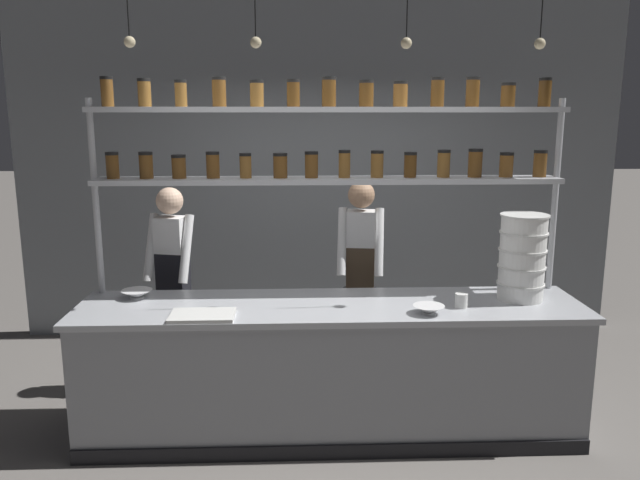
{
  "coord_description": "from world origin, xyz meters",
  "views": [
    {
      "loc": [
        -0.23,
        -3.98,
        2.17
      ],
      "look_at": [
        -0.07,
        0.2,
        1.32
      ],
      "focal_mm": 35.0,
      "sensor_mm": 36.0,
      "label": 1
    }
  ],
  "objects_px": {
    "chef_left": "(173,276)",
    "container_stack": "(522,257)",
    "chef_center": "(360,269)",
    "prep_bowl_center_front": "(137,294)",
    "prep_bowl_near_left": "(429,310)",
    "spice_shelf_unit": "(331,149)",
    "serving_cup_front": "(461,301)",
    "cutting_board": "(202,316)"
  },
  "relations": [
    {
      "from": "chef_left",
      "to": "container_stack",
      "type": "bearing_deg",
      "value": -1.19
    },
    {
      "from": "chef_center",
      "to": "prep_bowl_center_front",
      "type": "relative_size",
      "value": 7.87
    },
    {
      "from": "container_stack",
      "to": "prep_bowl_near_left",
      "type": "xyz_separation_m",
      "value": [
        -0.69,
        -0.29,
        -0.27
      ]
    },
    {
      "from": "spice_shelf_unit",
      "to": "prep_bowl_center_front",
      "type": "xyz_separation_m",
      "value": [
        -1.34,
        -0.15,
        -0.98
      ]
    },
    {
      "from": "chef_left",
      "to": "chef_center",
      "type": "relative_size",
      "value": 0.98
    },
    {
      "from": "container_stack",
      "to": "serving_cup_front",
      "type": "distance_m",
      "value": 0.54
    },
    {
      "from": "container_stack",
      "to": "prep_bowl_center_front",
      "type": "distance_m",
      "value": 2.64
    },
    {
      "from": "spice_shelf_unit",
      "to": "cutting_board",
      "type": "relative_size",
      "value": 8.13
    },
    {
      "from": "container_stack",
      "to": "cutting_board",
      "type": "bearing_deg",
      "value": -171.72
    },
    {
      "from": "chef_center",
      "to": "prep_bowl_center_front",
      "type": "bearing_deg",
      "value": -151.03
    },
    {
      "from": "serving_cup_front",
      "to": "cutting_board",
      "type": "bearing_deg",
      "value": -175.3
    },
    {
      "from": "cutting_board",
      "to": "prep_bowl_near_left",
      "type": "relative_size",
      "value": 1.98
    },
    {
      "from": "spice_shelf_unit",
      "to": "chef_left",
      "type": "xyz_separation_m",
      "value": [
        -1.2,
        0.41,
        -1.0
      ]
    },
    {
      "from": "chef_left",
      "to": "serving_cup_front",
      "type": "relative_size",
      "value": 17.13
    },
    {
      "from": "spice_shelf_unit",
      "to": "serving_cup_front",
      "type": "distance_m",
      "value": 1.34
    },
    {
      "from": "prep_bowl_center_front",
      "to": "chef_left",
      "type": "bearing_deg",
      "value": 76.04
    },
    {
      "from": "cutting_board",
      "to": "serving_cup_front",
      "type": "bearing_deg",
      "value": 4.7
    },
    {
      "from": "chef_center",
      "to": "prep_bowl_near_left",
      "type": "distance_m",
      "value": 1.09
    },
    {
      "from": "chef_left",
      "to": "cutting_board",
      "type": "relative_size",
      "value": 4.05
    },
    {
      "from": "spice_shelf_unit",
      "to": "serving_cup_front",
      "type": "relative_size",
      "value": 34.43
    },
    {
      "from": "chef_center",
      "to": "spice_shelf_unit",
      "type": "bearing_deg",
      "value": -111.28
    },
    {
      "from": "chef_left",
      "to": "prep_bowl_center_front",
      "type": "relative_size",
      "value": 7.72
    },
    {
      "from": "chef_left",
      "to": "prep_bowl_near_left",
      "type": "height_order",
      "value": "chef_left"
    },
    {
      "from": "prep_bowl_center_front",
      "to": "prep_bowl_near_left",
      "type": "bearing_deg",
      "value": -12.12
    },
    {
      "from": "chef_center",
      "to": "prep_bowl_near_left",
      "type": "relative_size",
      "value": 8.19
    },
    {
      "from": "prep_bowl_center_front",
      "to": "spice_shelf_unit",
      "type": "bearing_deg",
      "value": 6.18
    },
    {
      "from": "prep_bowl_near_left",
      "to": "chef_center",
      "type": "bearing_deg",
      "value": 107.52
    },
    {
      "from": "cutting_board",
      "to": "prep_bowl_near_left",
      "type": "distance_m",
      "value": 1.42
    },
    {
      "from": "spice_shelf_unit",
      "to": "container_stack",
      "type": "height_order",
      "value": "spice_shelf_unit"
    },
    {
      "from": "chef_left",
      "to": "spice_shelf_unit",
      "type": "bearing_deg",
      "value": -4.8
    },
    {
      "from": "spice_shelf_unit",
      "to": "cutting_board",
      "type": "bearing_deg",
      "value": -145.33
    },
    {
      "from": "chef_center",
      "to": "cutting_board",
      "type": "height_order",
      "value": "chef_center"
    },
    {
      "from": "spice_shelf_unit",
      "to": "chef_center",
      "type": "bearing_deg",
      "value": 60.99
    },
    {
      "from": "cutting_board",
      "to": "container_stack",
      "type": "bearing_deg",
      "value": 8.28
    },
    {
      "from": "chef_center",
      "to": "container_stack",
      "type": "height_order",
      "value": "chef_center"
    },
    {
      "from": "chef_left",
      "to": "cutting_board",
      "type": "height_order",
      "value": "chef_left"
    },
    {
      "from": "spice_shelf_unit",
      "to": "container_stack",
      "type": "bearing_deg",
      "value": -11.77
    },
    {
      "from": "prep_bowl_near_left",
      "to": "chef_left",
      "type": "bearing_deg",
      "value": 151.58
    },
    {
      "from": "prep_bowl_center_front",
      "to": "cutting_board",
      "type": "bearing_deg",
      "value": -40.22
    },
    {
      "from": "spice_shelf_unit",
      "to": "prep_bowl_near_left",
      "type": "bearing_deg",
      "value": -43.35
    },
    {
      "from": "chef_center",
      "to": "container_stack",
      "type": "bearing_deg",
      "value": -28.52
    },
    {
      "from": "chef_center",
      "to": "serving_cup_front",
      "type": "bearing_deg",
      "value": -50.47
    }
  ]
}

